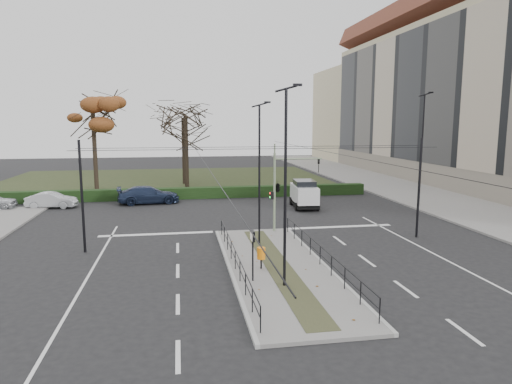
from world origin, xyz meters
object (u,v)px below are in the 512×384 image
traffic_light (279,186)px  streetlamp_median_far (260,173)px  litter_bin (261,254)px  streetlamp_median_near (286,186)px  white_van (304,193)px  streetlamp_sidewalk (422,149)px  parked_car_second (52,200)px  bare_tree_near (186,121)px  info_panel (253,241)px  bare_tree_center (183,123)px  parked_car_third (149,195)px  rust_tree (93,111)px

traffic_light → streetlamp_median_far: size_ratio=0.62×
traffic_light → litter_bin: (-2.44, -7.24, -2.12)m
streetlamp_median_near → white_van: streetlamp_median_near is taller
streetlamp_median_near → streetlamp_sidewalk: size_ratio=0.90×
streetlamp_sidewalk → parked_car_second: size_ratio=2.35×
streetlamp_median_far → bare_tree_near: bare_tree_near is taller
white_van → bare_tree_near: 17.01m
parked_car_second → white_van: 20.52m
streetlamp_median_near → parked_car_second: (-14.48, 20.92, -3.70)m
info_panel → streetlamp_median_near: streetlamp_median_near is taller
bare_tree_center → parked_car_third: bearing=-105.6°
traffic_light → litter_bin: size_ratio=4.84×
parked_car_second → bare_tree_near: bare_tree_near is taller
parked_car_third → rust_tree: size_ratio=0.49×
parked_car_third → litter_bin: bearing=-168.1°
litter_bin → parked_car_third: 20.31m
litter_bin → parked_car_second: parked_car_second is taller
traffic_light → white_van: 9.09m
litter_bin → bare_tree_center: bearing=95.6°
streetlamp_sidewalk → bare_tree_near: 23.61m
streetlamp_median_near → parked_car_third: size_ratio=1.60×
streetlamp_sidewalk → parked_car_third: 23.04m
streetlamp_median_near → traffic_light: bearing=79.0°
info_panel → parked_car_third: bearing=105.1°
litter_bin → info_panel: 1.97m
streetlamp_median_near → bare_tree_near: 31.02m
rust_tree → bare_tree_near: 9.27m
bare_tree_center → traffic_light: bearing=-76.9°
parked_car_third → bare_tree_center: bare_tree_center is taller
streetlamp_sidewalk → streetlamp_median_far: bearing=-147.2°
litter_bin → streetlamp_median_far: size_ratio=0.13×
bare_tree_center → bare_tree_near: size_ratio=0.98×
parked_car_second → streetlamp_sidewalk: bearing=-92.9°
info_panel → rust_tree: rust_tree is taller
info_panel → streetlamp_median_near: size_ratio=0.27×
info_panel → rust_tree: bearing=110.8°
info_panel → parked_car_second: 24.10m
litter_bin → streetlamp_median_far: 5.40m
info_panel → white_van: (6.99, 16.80, -0.70)m
info_panel → parked_car_third: (-5.62, 20.87, -1.13)m
parked_car_third → streetlamp_median_far: bearing=-161.3°
white_van → traffic_light: bearing=-116.0°
parked_car_third → bare_tree_near: 11.49m
traffic_light → streetlamp_median_near: 9.90m
streetlamp_sidewalk → bare_tree_near: (-18.61, 14.37, 2.19)m
litter_bin → white_van: 16.51m
white_van → bare_tree_near: (-9.18, 13.09, 5.81)m
streetlamp_median_near → rust_tree: (-12.62, 30.76, 3.68)m
parked_car_second → white_van: white_van is taller
traffic_light → info_panel: traffic_light is taller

